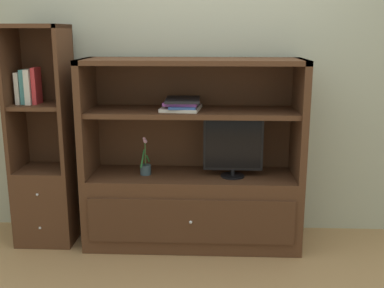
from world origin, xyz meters
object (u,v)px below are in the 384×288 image
(media_console, at_px, (192,187))
(tv_monitor, at_px, (233,147))
(upright_book_row, at_px, (29,87))
(bookshelf_tall, at_px, (46,172))
(potted_plant, at_px, (146,166))
(magazine_stack, at_px, (182,104))

(media_console, bearing_deg, tv_monitor, -9.96)
(upright_book_row, bearing_deg, bookshelf_tall, 7.35)
(potted_plant, height_order, magazine_stack, magazine_stack)
(magazine_stack, xyz_separation_m, upright_book_row, (-1.14, 0.00, 0.12))
(media_console, relative_size, upright_book_row, 6.04)
(tv_monitor, xyz_separation_m, potted_plant, (-0.66, 0.03, -0.17))
(upright_book_row, bearing_deg, magazine_stack, -0.02)
(media_console, distance_m, tv_monitor, 0.45)
(tv_monitor, distance_m, bookshelf_tall, 1.46)
(magazine_stack, height_order, upright_book_row, upright_book_row)
(magazine_stack, height_order, bookshelf_tall, bookshelf_tall)
(tv_monitor, xyz_separation_m, upright_book_row, (-1.52, 0.05, 0.43))
(bookshelf_tall, bearing_deg, potted_plant, -2.14)
(potted_plant, height_order, upright_book_row, upright_book_row)
(media_console, height_order, upright_book_row, media_console)
(tv_monitor, relative_size, magazine_stack, 1.30)
(tv_monitor, relative_size, upright_book_row, 1.66)
(potted_plant, relative_size, bookshelf_tall, 0.18)
(media_console, xyz_separation_m, potted_plant, (-0.36, -0.03, 0.16))
(potted_plant, bearing_deg, tv_monitor, -2.34)
(media_console, height_order, magazine_stack, media_console)
(bookshelf_tall, bearing_deg, tv_monitor, -2.23)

